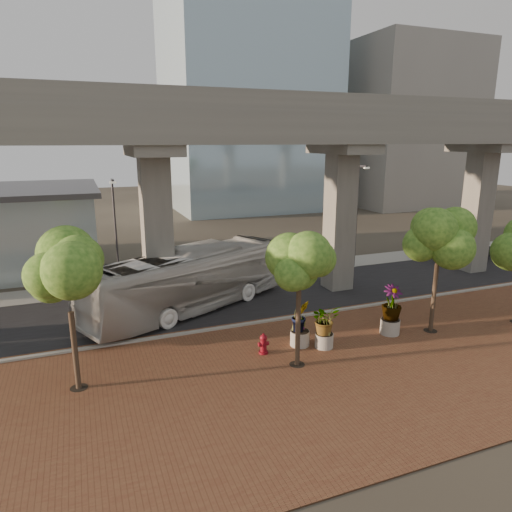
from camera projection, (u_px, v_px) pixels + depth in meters
name	position (u px, v px, depth m)	size (l,w,h in m)	color
ground	(267.00, 309.00, 27.42)	(160.00, 160.00, 0.00)	#373128
brick_plaza	(337.00, 368.00, 20.19)	(70.00, 13.00, 0.06)	brown
asphalt_road	(255.00, 298.00, 29.22)	(90.00, 8.00, 0.04)	black
curb_strip	(281.00, 319.00, 25.59)	(70.00, 0.25, 0.16)	#9B9A90
far_sidewalk	(229.00, 275.00, 34.18)	(90.00, 3.00, 0.06)	#9B9A90
transit_viaduct	(255.00, 184.00, 27.43)	(72.00, 5.60, 12.40)	gray
midrise_block	(405.00, 126.00, 70.36)	(18.00, 16.00, 24.00)	gray
transit_bus	(189.00, 281.00, 26.70)	(3.10, 13.22, 3.68)	silver
parked_car	(465.00, 250.00, 38.53)	(1.79, 5.17, 1.70)	black
fire_hydrant	(263.00, 344.00, 21.44)	(0.50, 0.45, 1.00)	maroon
planter_front	(325.00, 322.00, 21.88)	(1.99, 1.99, 2.18)	#AEAB9D
planter_right	(392.00, 305.00, 23.37)	(2.44, 2.44, 2.61)	#A49F94
planter_left	(300.00, 318.00, 22.07)	(2.11, 2.11, 2.32)	gray
street_tree_far_west	(68.00, 283.00, 17.44)	(4.04, 4.04, 6.32)	#4C3B2B
street_tree_near_west	(299.00, 265.00, 19.32)	(3.36, 3.36, 6.19)	#4C3B2B
street_tree_near_east	(440.00, 235.00, 22.81)	(3.54, 3.54, 6.82)	#4C3B2B
streetlamp_west	(116.00, 229.00, 28.92)	(0.37, 1.09, 7.49)	#313136
streetlamp_east	(358.00, 209.00, 35.38)	(0.40, 1.16, 7.98)	#2F2E34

